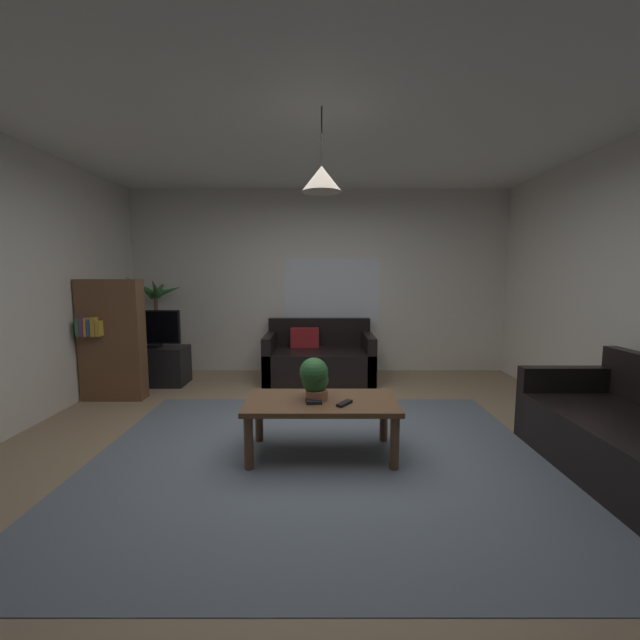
{
  "coord_description": "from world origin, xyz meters",
  "views": [
    {
      "loc": [
        0.01,
        -3.19,
        1.46
      ],
      "look_at": [
        0.0,
        0.3,
        1.05
      ],
      "focal_mm": 22.15,
      "sensor_mm": 36.0,
      "label": 1
    }
  ],
  "objects_px": {
    "tv": "(151,328)",
    "potted_palm_corner": "(158,332)",
    "couch_under_window": "(320,360)",
    "pendant_lamp": "(323,179)",
    "remote_on_table_0": "(345,403)",
    "bookshelf_corner": "(113,339)",
    "coffee_table": "(323,408)",
    "couch_right_side": "(636,440)",
    "book_on_table_0": "(315,401)",
    "tv_stand": "(154,366)",
    "potted_plant_on_table": "(316,378)"
  },
  "relations": [
    {
      "from": "tv",
      "to": "potted_palm_corner",
      "type": "distance_m",
      "value": 0.59
    },
    {
      "from": "couch_under_window",
      "to": "pendant_lamp",
      "type": "height_order",
      "value": "pendant_lamp"
    },
    {
      "from": "remote_on_table_0",
      "to": "bookshelf_corner",
      "type": "distance_m",
      "value": 3.03
    },
    {
      "from": "coffee_table",
      "to": "pendant_lamp",
      "type": "distance_m",
      "value": 1.78
    },
    {
      "from": "couch_right_side",
      "to": "bookshelf_corner",
      "type": "bearing_deg",
      "value": -110.96
    },
    {
      "from": "coffee_table",
      "to": "potted_palm_corner",
      "type": "xyz_separation_m",
      "value": [
        -2.39,
        2.59,
        0.24
      ]
    },
    {
      "from": "couch_under_window",
      "to": "book_on_table_0",
      "type": "bearing_deg",
      "value": -90.84
    },
    {
      "from": "couch_right_side",
      "to": "remote_on_table_0",
      "type": "bearing_deg",
      "value": -96.59
    },
    {
      "from": "coffee_table",
      "to": "bookshelf_corner",
      "type": "xyz_separation_m",
      "value": [
        -2.42,
        1.43,
        0.32
      ]
    },
    {
      "from": "coffee_table",
      "to": "bookshelf_corner",
      "type": "bearing_deg",
      "value": 149.44
    },
    {
      "from": "tv_stand",
      "to": "potted_palm_corner",
      "type": "relative_size",
      "value": 0.61
    },
    {
      "from": "remote_on_table_0",
      "to": "couch_right_side",
      "type": "bearing_deg",
      "value": 30.08
    },
    {
      "from": "tv_stand",
      "to": "remote_on_table_0",
      "type": "bearing_deg",
      "value": -42.07
    },
    {
      "from": "couch_under_window",
      "to": "coffee_table",
      "type": "xyz_separation_m",
      "value": [
        0.03,
        -2.31,
        0.11
      ]
    },
    {
      "from": "coffee_table",
      "to": "tv",
      "type": "bearing_deg",
      "value": 137.66
    },
    {
      "from": "tv_stand",
      "to": "tv",
      "type": "height_order",
      "value": "tv"
    },
    {
      "from": "tv",
      "to": "pendant_lamp",
      "type": "distance_m",
      "value": 3.34
    },
    {
      "from": "tv",
      "to": "potted_palm_corner",
      "type": "relative_size",
      "value": 0.53
    },
    {
      "from": "pendant_lamp",
      "to": "remote_on_table_0",
      "type": "bearing_deg",
      "value": -33.97
    },
    {
      "from": "book_on_table_0",
      "to": "couch_under_window",
      "type": "bearing_deg",
      "value": 89.16
    },
    {
      "from": "coffee_table",
      "to": "book_on_table_0",
      "type": "height_order",
      "value": "book_on_table_0"
    },
    {
      "from": "coffee_table",
      "to": "potted_palm_corner",
      "type": "bearing_deg",
      "value": 132.67
    },
    {
      "from": "coffee_table",
      "to": "potted_plant_on_table",
      "type": "height_order",
      "value": "potted_plant_on_table"
    },
    {
      "from": "coffee_table",
      "to": "remote_on_table_0",
      "type": "relative_size",
      "value": 7.56
    },
    {
      "from": "couch_right_side",
      "to": "tv",
      "type": "height_order",
      "value": "tv"
    },
    {
      "from": "book_on_table_0",
      "to": "potted_palm_corner",
      "type": "height_order",
      "value": "potted_palm_corner"
    },
    {
      "from": "couch_under_window",
      "to": "couch_right_side",
      "type": "distance_m",
      "value": 3.5
    },
    {
      "from": "book_on_table_0",
      "to": "tv",
      "type": "distance_m",
      "value": 3.04
    },
    {
      "from": "coffee_table",
      "to": "remote_on_table_0",
      "type": "height_order",
      "value": "remote_on_table_0"
    },
    {
      "from": "remote_on_table_0",
      "to": "bookshelf_corner",
      "type": "bearing_deg",
      "value": -174.13
    },
    {
      "from": "remote_on_table_0",
      "to": "tv_stand",
      "type": "height_order",
      "value": "tv_stand"
    },
    {
      "from": "couch_right_side",
      "to": "potted_palm_corner",
      "type": "relative_size",
      "value": 1.03
    },
    {
      "from": "couch_right_side",
      "to": "book_on_table_0",
      "type": "xyz_separation_m",
      "value": [
        -2.31,
        0.29,
        0.19
      ]
    },
    {
      "from": "couch_under_window",
      "to": "couch_right_side",
      "type": "xyz_separation_m",
      "value": [
        2.27,
        -2.67,
        -0.0
      ]
    },
    {
      "from": "potted_plant_on_table",
      "to": "bookshelf_corner",
      "type": "height_order",
      "value": "bookshelf_corner"
    },
    {
      "from": "book_on_table_0",
      "to": "couch_right_side",
      "type": "bearing_deg",
      "value": -7.08
    },
    {
      "from": "tv",
      "to": "pendant_lamp",
      "type": "relative_size",
      "value": 1.28
    },
    {
      "from": "couch_right_side",
      "to": "tv_stand",
      "type": "bearing_deg",
      "value": -118.34
    },
    {
      "from": "remote_on_table_0",
      "to": "potted_plant_on_table",
      "type": "height_order",
      "value": "potted_plant_on_table"
    },
    {
      "from": "potted_palm_corner",
      "to": "bookshelf_corner",
      "type": "distance_m",
      "value": 1.16
    },
    {
      "from": "remote_on_table_0",
      "to": "bookshelf_corner",
      "type": "relative_size",
      "value": 0.11
    },
    {
      "from": "coffee_table",
      "to": "potted_palm_corner",
      "type": "distance_m",
      "value": 3.53
    },
    {
      "from": "couch_under_window",
      "to": "coffee_table",
      "type": "height_order",
      "value": "couch_under_window"
    },
    {
      "from": "remote_on_table_0",
      "to": "pendant_lamp",
      "type": "relative_size",
      "value": 0.26
    },
    {
      "from": "couch_under_window",
      "to": "remote_on_table_0",
      "type": "bearing_deg",
      "value": -85.22
    },
    {
      "from": "remote_on_table_0",
      "to": "tv",
      "type": "height_order",
      "value": "tv"
    },
    {
      "from": "tv_stand",
      "to": "couch_under_window",
      "type": "bearing_deg",
      "value": 6.49
    },
    {
      "from": "tv_stand",
      "to": "tv",
      "type": "xyz_separation_m",
      "value": [
        0.0,
        -0.02,
        0.5
      ]
    },
    {
      "from": "couch_under_window",
      "to": "potted_palm_corner",
      "type": "xyz_separation_m",
      "value": [
        -2.36,
        0.28,
        0.35
      ]
    },
    {
      "from": "tv",
      "to": "couch_right_side",
      "type": "bearing_deg",
      "value": -28.13
    }
  ]
}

